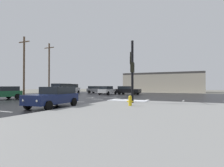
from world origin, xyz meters
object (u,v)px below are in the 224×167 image
at_px(traffic_signal_mast, 132,63).
at_px(utility_pole_far, 49,68).
at_px(sedan_green, 2,93).
at_px(suv_blue, 61,89).
at_px(utility_pole_mid, 24,65).
at_px(sedan_navy, 54,96).
at_px(fire_hydrant, 130,101).
at_px(suv_silver, 70,89).
at_px(sedan_white, 107,90).
at_px(sedan_grey, 97,89).
at_px(sedan_black, 128,90).

height_order(traffic_signal_mast, utility_pole_far, utility_pole_far).
xyz_separation_m(sedan_green, suv_blue, (-0.03, 10.64, 0.24)).
relative_size(traffic_signal_mast, sedan_green, 1.26).
xyz_separation_m(traffic_signal_mast, sedan_green, (-15.50, -2.99, -3.11)).
distance_m(traffic_signal_mast, suv_blue, 17.55).
distance_m(suv_blue, utility_pole_mid, 7.12).
xyz_separation_m(traffic_signal_mast, sedan_navy, (-4.07, -6.54, -3.11)).
distance_m(sedan_green, suv_blue, 10.64).
distance_m(fire_hydrant, utility_pole_mid, 20.77).
bearing_deg(fire_hydrant, utility_pole_far, 148.54).
bearing_deg(traffic_signal_mast, suv_blue, 43.53).
xyz_separation_m(traffic_signal_mast, suv_silver, (-18.57, 14.01, -2.88)).
bearing_deg(suv_silver, sedan_white, -96.73).
relative_size(traffic_signal_mast, suv_blue, 1.17).
xyz_separation_m(sedan_white, sedan_grey, (-4.50, 3.77, 0.00)).
bearing_deg(suv_silver, utility_pole_far, 169.83).
height_order(sedan_navy, utility_pole_mid, utility_pole_mid).
relative_size(traffic_signal_mast, sedan_grey, 1.28).
bearing_deg(sedan_green, sedan_white, 164.66).
bearing_deg(sedan_green, fire_hydrant, 89.84).
distance_m(sedan_green, utility_pole_mid, 6.97).
bearing_deg(sedan_navy, sedan_black, -178.58).
bearing_deg(utility_pole_far, traffic_signal_mast, -23.61).
xyz_separation_m(suv_silver, sedan_white, (8.85, -0.19, -0.24)).
bearing_deg(traffic_signal_mast, sedan_black, 1.62).
relative_size(fire_hydrant, sedan_navy, 0.17).
relative_size(suv_blue, sedan_grey, 1.09).
height_order(sedan_black, utility_pole_far, utility_pole_far).
distance_m(utility_pole_mid, utility_pole_far, 6.26).
distance_m(suv_silver, sedan_white, 8.85).
height_order(suv_silver, sedan_white, suv_silver).
bearing_deg(sedan_navy, suv_blue, -145.22).
bearing_deg(sedan_navy, sedan_green, -111.37).
distance_m(sedan_green, utility_pole_far, 12.55).
relative_size(suv_silver, suv_blue, 1.00).
xyz_separation_m(sedan_black, sedan_navy, (2.15, -22.05, 0.00)).
height_order(suv_blue, utility_pole_far, utility_pole_far).
bearing_deg(utility_pole_far, sedan_black, 29.32).
bearing_deg(sedan_grey, utility_pole_far, -118.17).
bearing_deg(sedan_green, suv_silver, -166.15).
xyz_separation_m(fire_hydrant, utility_pole_far, (-20.30, 12.42, 4.45)).
bearing_deg(sedan_grey, suv_silver, -141.26).
distance_m(traffic_signal_mast, fire_hydrant, 5.49).
bearing_deg(sedan_green, sedan_grey, -179.92).
relative_size(suv_blue, utility_pole_far, 0.52).
bearing_deg(sedan_navy, sedan_white, -168.64).
relative_size(sedan_black, sedan_grey, 1.01).
relative_size(sedan_white, sedan_grey, 1.01).
distance_m(sedan_green, sedan_white, 17.78).
bearing_deg(sedan_white, sedan_green, 162.91).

